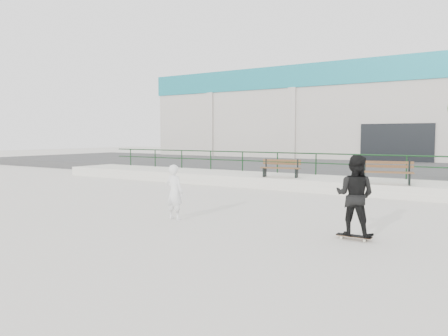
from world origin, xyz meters
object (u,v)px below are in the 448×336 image
Objects in this scene: bench_right at (386,173)px; seated_skater at (175,192)px; bench_left at (281,168)px; skateboard at (354,236)px; standing_skater at (355,195)px.

seated_skater reaches higher than bench_right.
bench_left is 8.20m from seated_skater.
seated_skater is (-4.92, -0.34, 0.70)m from skateboard.
skateboard is 0.93m from standing_skater.
skateboard is (5.51, -7.84, -0.82)m from bench_left.
bench_left is 0.90× the size of bench_right.
bench_right is at bearing 97.08° from skateboard.
seated_skater is at bearing 5.05° from standing_skater.
seated_skater reaches higher than bench_left.
seated_skater reaches higher than skateboard.
standing_skater is at bearing 90.00° from skateboard.
standing_skater is (5.51, -7.84, 0.11)m from bench_left.
bench_left is 9.59m from standing_skater.
standing_skater is at bearing -172.81° from seated_skater.
standing_skater is 4.93m from seated_skater.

